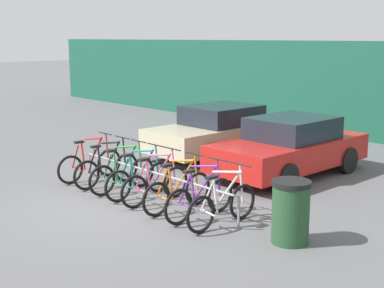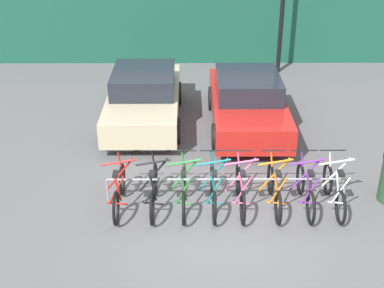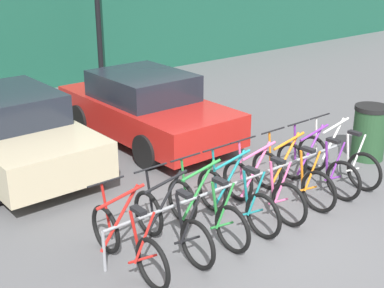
% 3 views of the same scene
% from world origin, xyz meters
% --- Properties ---
extents(ground_plane, '(120.00, 120.00, 0.00)m').
position_xyz_m(ground_plane, '(0.00, 0.00, 0.00)').
color(ground_plane, '#59595B').
extents(hoarding_wall, '(36.00, 0.16, 3.14)m').
position_xyz_m(hoarding_wall, '(0.00, 9.50, 1.57)').
color(hoarding_wall, '#19513D').
rests_on(hoarding_wall, ground).
extents(bike_rack, '(4.77, 0.04, 0.57)m').
position_xyz_m(bike_rack, '(0.10, 0.68, 0.50)').
color(bike_rack, gray).
rests_on(bike_rack, ground).
extents(bicycle_red, '(0.68, 1.71, 1.05)m').
position_xyz_m(bicycle_red, '(-2.01, 0.53, 0.38)').
color(bicycle_red, black).
rests_on(bicycle_red, ground).
extents(bicycle_black, '(0.68, 1.71, 1.05)m').
position_xyz_m(bicycle_black, '(-1.33, 0.53, 0.38)').
color(bicycle_black, black).
rests_on(bicycle_black, ground).
extents(bicycle_green, '(0.68, 1.71, 1.05)m').
position_xyz_m(bicycle_green, '(-0.74, 0.53, 0.38)').
color(bicycle_green, black).
rests_on(bicycle_green, ground).
extents(bicycle_teal, '(0.68, 1.71, 1.05)m').
position_xyz_m(bicycle_teal, '(-0.16, 0.53, 0.38)').
color(bicycle_teal, black).
rests_on(bicycle_teal, ground).
extents(bicycle_pink, '(0.68, 1.71, 1.05)m').
position_xyz_m(bicycle_pink, '(0.37, 0.53, 0.38)').
color(bicycle_pink, black).
rests_on(bicycle_pink, ground).
extents(bicycle_orange, '(0.68, 1.71, 1.05)m').
position_xyz_m(bicycle_orange, '(1.04, 0.53, 0.38)').
color(bicycle_orange, black).
rests_on(bicycle_orange, ground).
extents(bicycle_purple, '(0.68, 1.71, 1.05)m').
position_xyz_m(bicycle_purple, '(1.65, 0.53, 0.38)').
color(bicycle_purple, black).
rests_on(bicycle_purple, ground).
extents(bicycle_white, '(0.68, 1.71, 1.05)m').
position_xyz_m(bicycle_white, '(2.22, 0.53, 0.38)').
color(bicycle_white, black).
rests_on(bicycle_white, ground).
extents(car_beige, '(1.91, 4.24, 1.40)m').
position_xyz_m(car_beige, '(-1.81, 4.62, 0.69)').
color(car_beige, '#C1B28E').
rests_on(car_beige, ground).
extents(car_red, '(1.91, 4.17, 1.40)m').
position_xyz_m(car_red, '(0.86, 4.26, 0.69)').
color(car_red, red).
rests_on(car_red, ground).
extents(trash_bin, '(0.63, 0.63, 1.03)m').
position_xyz_m(trash_bin, '(3.49, 0.77, 0.52)').
color(trash_bin, '#234728').
rests_on(trash_bin, ground).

